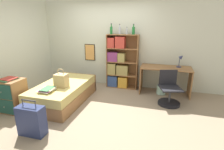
% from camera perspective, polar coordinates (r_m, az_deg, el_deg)
% --- Properties ---
extents(ground_plane, '(14.00, 14.00, 0.00)m').
position_cam_1_polar(ground_plane, '(4.37, -6.97, -9.61)').
color(ground_plane, gray).
extents(wall_back, '(10.00, 0.09, 2.60)m').
position_cam_1_polar(wall_back, '(5.45, -0.85, 10.21)').
color(wall_back, beige).
rests_on(wall_back, ground_plane).
extents(wall_left, '(0.06, 10.00, 2.60)m').
position_cam_1_polar(wall_left, '(5.20, -30.13, 7.61)').
color(wall_left, beige).
rests_on(wall_left, ground_plane).
extents(bed, '(1.03, 1.84, 0.48)m').
position_cam_1_polar(bed, '(4.60, -15.44, -5.45)').
color(bed, olive).
rests_on(bed, ground_plane).
extents(handbag, '(0.28, 0.23, 0.44)m').
position_cam_1_polar(handbag, '(4.24, -16.23, -1.67)').
color(handbag, tan).
rests_on(handbag, bed).
extents(book_stack_on_bed, '(0.33, 0.38, 0.08)m').
position_cam_1_polar(book_stack_on_bed, '(4.08, -20.37, -4.60)').
color(book_stack_on_bed, '#99894C').
rests_on(book_stack_on_bed, bed).
extents(suitcase, '(0.48, 0.23, 0.67)m').
position_cam_1_polar(suitcase, '(3.49, -24.78, -13.39)').
color(suitcase, navy).
rests_on(suitcase, ground_plane).
extents(dresser, '(0.53, 0.48, 0.73)m').
position_cam_1_polar(dresser, '(4.54, -29.96, -5.76)').
color(dresser, olive).
rests_on(dresser, ground_plane).
extents(magazine_pile_on_dresser, '(0.31, 0.38, 0.04)m').
position_cam_1_polar(magazine_pile_on_dresser, '(4.41, -30.64, -1.14)').
color(magazine_pile_on_dresser, '#B2382D').
rests_on(magazine_pile_on_dresser, dresser).
extents(bookcase, '(0.92, 0.31, 1.60)m').
position_cam_1_polar(bookcase, '(5.26, 2.21, 3.74)').
color(bookcase, olive).
rests_on(bookcase, ground_plane).
extents(bottle_green, '(0.07, 0.07, 0.30)m').
position_cam_1_polar(bottle_green, '(5.14, -0.24, 14.46)').
color(bottle_green, '#1E6B2D').
rests_on(bottle_green, bookcase).
extents(bottle_brown, '(0.06, 0.06, 0.29)m').
position_cam_1_polar(bottle_brown, '(5.15, 2.52, 14.39)').
color(bottle_brown, '#B7BCC1').
rests_on(bottle_brown, bookcase).
extents(bottle_clear, '(0.06, 0.06, 0.21)m').
position_cam_1_polar(bottle_clear, '(5.12, 4.86, 13.99)').
color(bottle_clear, '#B7BCC1').
rests_on(bottle_clear, bookcase).
extents(bottle_blue, '(0.08, 0.08, 0.29)m').
position_cam_1_polar(bottle_blue, '(5.06, 7.01, 14.25)').
color(bottle_blue, '#1E6B2D').
rests_on(bottle_blue, bookcase).
extents(desk, '(1.34, 0.62, 0.76)m').
position_cam_1_polar(desk, '(5.02, 17.00, -0.02)').
color(desk, olive).
rests_on(desk, ground_plane).
extents(desk_lamp, '(0.18, 0.13, 0.36)m').
position_cam_1_polar(desk_lamp, '(5.04, 21.57, 4.92)').
color(desk_lamp, navy).
rests_on(desk_lamp, desk).
extents(desk_chair, '(0.60, 0.60, 0.82)m').
position_cam_1_polar(desk_chair, '(4.51, 18.11, -5.97)').
color(desk_chair, black).
rests_on(desk_chair, ground_plane).
extents(waste_bin, '(0.25, 0.25, 0.25)m').
position_cam_1_polar(waste_bin, '(5.09, 15.75, -4.63)').
color(waste_bin, '#99C1B2').
rests_on(waste_bin, ground_plane).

